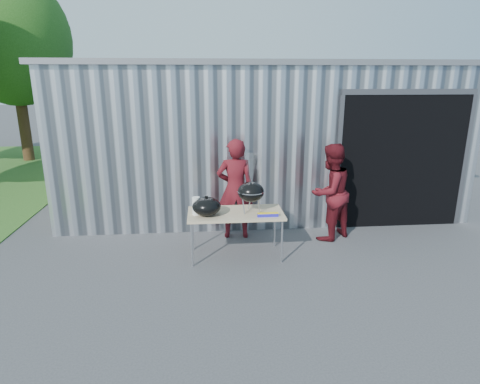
{
  "coord_description": "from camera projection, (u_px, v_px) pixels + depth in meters",
  "views": [
    {
      "loc": [
        -0.4,
        -5.39,
        2.8
      ],
      "look_at": [
        0.15,
        0.68,
        1.05
      ],
      "focal_mm": 30.0,
      "sensor_mm": 36.0,
      "label": 1
    }
  ],
  "objects": [
    {
      "name": "folding_table",
      "position": [
        236.0,
        215.0,
        6.33
      ],
      "size": [
        1.5,
        0.75,
        0.75
      ],
      "color": "tan",
      "rests_on": "ground"
    },
    {
      "name": "building",
      "position": [
        256.0,
        130.0,
        10.01
      ],
      "size": [
        8.2,
        6.2,
        3.1
      ],
      "color": "silver",
      "rests_on": "ground"
    },
    {
      "name": "foil_box",
      "position": [
        268.0,
        215.0,
        6.11
      ],
      "size": [
        0.32,
        0.06,
        0.06
      ],
      "color": "#211CBC",
      "rests_on": "folding_table"
    },
    {
      "name": "ground",
      "position": [
        234.0,
        273.0,
        5.96
      ],
      "size": [
        80.0,
        80.0,
        0.0
      ],
      "primitive_type": "plane",
      "color": "#3E3E41"
    },
    {
      "name": "person_cook",
      "position": [
        235.0,
        189.0,
        7.09
      ],
      "size": [
        0.67,
        0.45,
        1.79
      ],
      "primitive_type": "imported",
      "rotation": [
        0.0,
        0.0,
        3.11
      ],
      "color": "#551118",
      "rests_on": "ground"
    },
    {
      "name": "paper_towels",
      "position": [
        196.0,
        206.0,
        6.18
      ],
      "size": [
        0.12,
        0.12,
        0.28
      ],
      "primitive_type": "cylinder",
      "color": "white",
      "rests_on": "folding_table"
    },
    {
      "name": "grill_lid",
      "position": [
        207.0,
        206.0,
        6.14
      ],
      "size": [
        0.44,
        0.44,
        0.32
      ],
      "color": "black",
      "rests_on": "folding_table"
    },
    {
      "name": "tree_far",
      "position": [
        12.0,
        40.0,
        12.92
      ],
      "size": [
        3.67,
        3.67,
        6.09
      ],
      "color": "#442D19",
      "rests_on": "ground"
    },
    {
      "name": "white_tub",
      "position": [
        201.0,
        206.0,
        6.45
      ],
      "size": [
        0.2,
        0.15,
        0.1
      ],
      "primitive_type": "cube",
      "color": "white",
      "rests_on": "folding_table"
    },
    {
      "name": "person_bystander",
      "position": [
        330.0,
        192.0,
        7.03
      ],
      "size": [
        1.05,
        0.99,
        1.72
      ],
      "primitive_type": "imported",
      "rotation": [
        0.0,
        0.0,
        3.7
      ],
      "color": "#551118",
      "rests_on": "ground"
    },
    {
      "name": "kettle_grill",
      "position": [
        251.0,
        186.0,
        6.21
      ],
      "size": [
        0.42,
        0.42,
        0.93
      ],
      "color": "black",
      "rests_on": "folding_table"
    }
  ]
}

